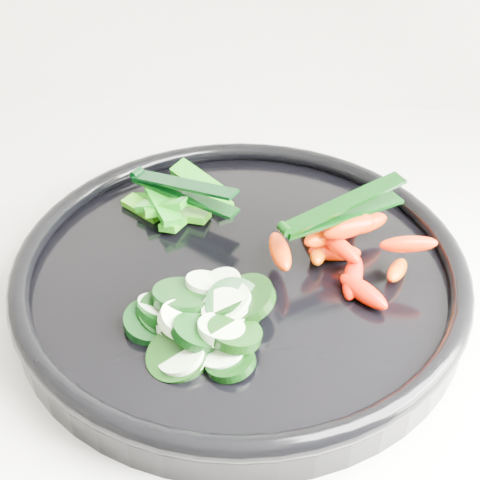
{
  "coord_description": "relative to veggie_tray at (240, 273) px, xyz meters",
  "views": [
    {
      "loc": [
        0.22,
        1.24,
        1.32
      ],
      "look_at": [
        0.19,
        1.66,
        0.99
      ],
      "focal_mm": 50.0,
      "sensor_mm": 36.0,
      "label": 1
    }
  ],
  "objects": [
    {
      "name": "veggie_tray",
      "position": [
        0.0,
        0.0,
        0.0
      ],
      "size": [
        0.44,
        0.44,
        0.04
      ],
      "color": "black",
      "rests_on": "counter"
    },
    {
      "name": "cucumber_pile",
      "position": [
        -0.03,
        -0.07,
        0.01
      ],
      "size": [
        0.13,
        0.12,
        0.04
      ],
      "color": "black",
      "rests_on": "veggie_tray"
    },
    {
      "name": "carrot_pile",
      "position": [
        0.08,
        0.02,
        0.02
      ],
      "size": [
        0.14,
        0.15,
        0.05
      ],
      "color": "red",
      "rests_on": "veggie_tray"
    },
    {
      "name": "pepper_pile",
      "position": [
        -0.06,
        0.08,
        0.01
      ],
      "size": [
        0.11,
        0.1,
        0.03
      ],
      "color": "#1A6409",
      "rests_on": "veggie_tray"
    },
    {
      "name": "tong_carrot",
      "position": [
        0.08,
        0.02,
        0.05
      ],
      "size": [
        0.11,
        0.07,
        0.02
      ],
      "color": "black",
      "rests_on": "carrot_pile"
    },
    {
      "name": "tong_pepper",
      "position": [
        -0.06,
        0.08,
        0.03
      ],
      "size": [
        0.11,
        0.07,
        0.02
      ],
      "color": "black",
      "rests_on": "pepper_pile"
    }
  ]
}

